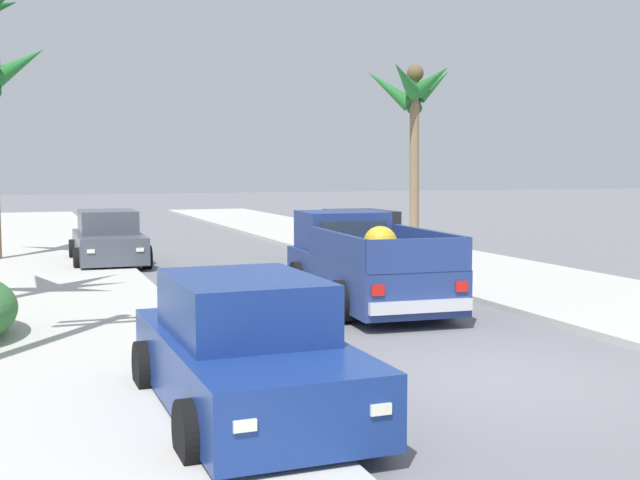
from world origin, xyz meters
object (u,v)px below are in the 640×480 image
Objects in this scene: car_left_mid at (246,352)px; palm_tree_right_fore at (413,98)px; car_right_near at (108,240)px; pickup_truck at (363,266)px; car_left_near at (362,239)px.

palm_tree_right_fore is at bearing 58.21° from car_left_mid.
car_right_near is at bearing 90.11° from car_left_mid.
pickup_truck is 1.24× the size of car_left_mid.
pickup_truck reaches higher than car_left_near.
palm_tree_right_fore reaches higher than car_left_mid.
palm_tree_right_fore is at bearing 59.13° from pickup_truck.
car_left_mid is at bearing -121.79° from palm_tree_right_fore.
car_right_near is 14.83m from car_left_mid.
car_left_near is 7.16m from car_right_near.
car_right_near is at bearing 160.01° from car_left_near.
pickup_truck is 1.24× the size of car_right_near.
car_right_near is 0.66× the size of palm_tree_right_fore.
pickup_truck is at bearing 56.54° from car_left_mid.
car_left_near is at bearing 61.57° from car_left_mid.
car_left_near is at bearing -128.76° from palm_tree_right_fore.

